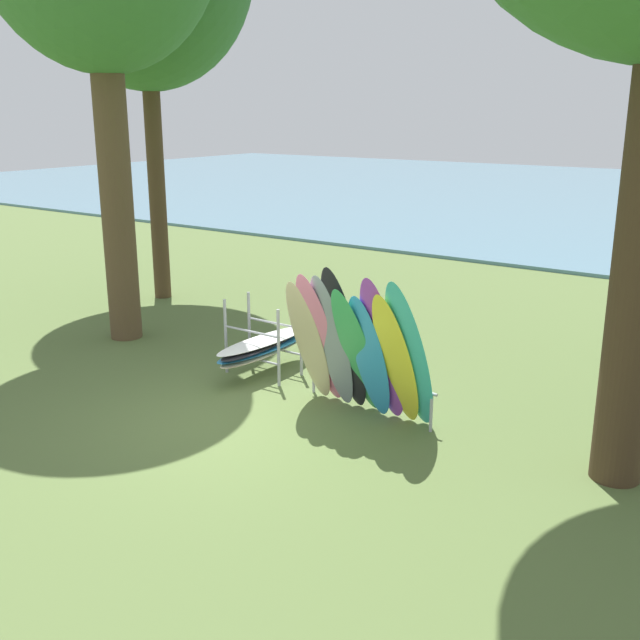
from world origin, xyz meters
TOP-DOWN VIEW (x-y plane):
  - ground_plane at (0.00, 0.00)m, footprint 80.00×80.00m
  - leaning_board_pile at (1.30, 1.08)m, footprint 2.32×1.09m
  - board_storage_rack at (-0.94, 1.78)m, footprint 1.15×2.13m

SIDE VIEW (x-z plane):
  - ground_plane at x=0.00m, z-range 0.00..0.00m
  - board_storage_rack at x=-0.94m, z-range -0.13..1.12m
  - leaning_board_pile at x=1.30m, z-range -0.09..2.15m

